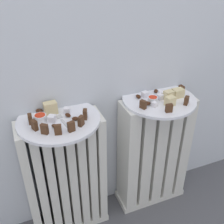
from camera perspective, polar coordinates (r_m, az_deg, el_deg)
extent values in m
cube|color=silver|center=(1.41, -8.67, -21.26)|extent=(0.34, 0.13, 0.03)
cube|color=silver|center=(1.19, -16.96, -14.38)|extent=(0.03, 0.13, 0.54)
cube|color=silver|center=(1.19, -14.89, -13.97)|extent=(0.03, 0.13, 0.54)
cube|color=silver|center=(1.19, -12.84, -13.54)|extent=(0.03, 0.13, 0.54)
cube|color=silver|center=(1.19, -10.79, -13.10)|extent=(0.03, 0.13, 0.54)
cube|color=silver|center=(1.20, -8.77, -12.64)|extent=(0.03, 0.13, 0.54)
cube|color=silver|center=(1.21, -6.77, -12.17)|extent=(0.03, 0.13, 0.54)
cube|color=silver|center=(1.21, -4.81, -11.70)|extent=(0.03, 0.13, 0.54)
cube|color=silver|center=(1.22, -2.87, -11.22)|extent=(0.03, 0.13, 0.54)
cube|color=silver|center=(1.51, 7.86, -16.48)|extent=(0.34, 0.13, 0.03)
cube|color=silver|center=(1.26, 3.31, -9.58)|extent=(0.05, 0.13, 0.54)
cube|color=silver|center=(1.29, 6.10, -8.80)|extent=(0.05, 0.13, 0.54)
cube|color=silver|center=(1.31, 8.76, -8.04)|extent=(0.05, 0.13, 0.54)
cube|color=silver|center=(1.34, 11.30, -7.29)|extent=(0.05, 0.13, 0.54)
cube|color=silver|center=(1.38, 13.72, -6.56)|extent=(0.05, 0.13, 0.54)
cylinder|color=white|center=(1.02, -11.15, -1.65)|extent=(0.31, 0.31, 0.01)
cylinder|color=white|center=(1.16, 9.85, 2.64)|extent=(0.31, 0.31, 0.01)
cube|color=#472B19|center=(1.01, -16.84, -1.42)|extent=(0.02, 0.02, 0.04)
cube|color=#472B19|center=(0.97, -16.02, -2.68)|extent=(0.02, 0.03, 0.04)
cube|color=#472B19|center=(0.94, -14.04, -3.51)|extent=(0.03, 0.03, 0.04)
cube|color=#472B19|center=(0.93, -11.32, -3.67)|extent=(0.03, 0.02, 0.04)
cube|color=#472B19|center=(0.94, -8.58, -3.07)|extent=(0.03, 0.02, 0.04)
cube|color=#472B19|center=(0.96, -6.56, -1.89)|extent=(0.03, 0.03, 0.04)
cube|color=#472B19|center=(1.00, -5.70, -0.48)|extent=(0.02, 0.03, 0.04)
cube|color=beige|center=(1.05, -12.82, 0.82)|extent=(0.05, 0.03, 0.05)
cube|color=white|center=(1.04, -9.47, 0.33)|extent=(0.03, 0.03, 0.02)
cube|color=white|center=(1.00, -12.57, -1.37)|extent=(0.03, 0.03, 0.03)
ellipsoid|color=#3D1E0F|center=(1.07, -15.05, 0.23)|extent=(0.03, 0.03, 0.02)
ellipsoid|color=#3D1E0F|center=(1.00, -7.74, -1.41)|extent=(0.03, 0.02, 0.02)
ellipsoid|color=#3D1E0F|center=(0.97, -11.85, -2.92)|extent=(0.03, 0.03, 0.01)
ellipsoid|color=#3D1E0F|center=(1.02, -9.29, -0.67)|extent=(0.03, 0.03, 0.02)
cylinder|color=white|center=(1.02, -14.86, -1.18)|extent=(0.05, 0.05, 0.02)
cylinder|color=red|center=(1.02, -14.91, -0.89)|extent=(0.04, 0.04, 0.01)
cube|color=#472B19|center=(1.06, 6.58, 1.58)|extent=(0.02, 0.03, 0.03)
cube|color=#472B19|center=(1.06, 11.92, 0.81)|extent=(0.03, 0.02, 0.03)
cube|color=#472B19|center=(1.13, 15.40, 2.34)|extent=(0.03, 0.03, 0.03)
cube|color=#472B19|center=(1.21, 14.40, 4.65)|extent=(0.02, 0.03, 0.03)
cube|color=beige|center=(1.17, 13.69, 3.90)|extent=(0.05, 0.03, 0.04)
cube|color=beige|center=(1.10, 12.14, 2.26)|extent=(0.04, 0.04, 0.04)
cube|color=beige|center=(1.14, 11.82, 3.48)|extent=(0.04, 0.04, 0.04)
cube|color=white|center=(1.09, 8.94, 1.60)|extent=(0.02, 0.02, 0.02)
cube|color=white|center=(1.14, 10.10, 3.14)|extent=(0.03, 0.03, 0.02)
cube|color=white|center=(1.15, 6.97, 3.68)|extent=(0.03, 0.03, 0.02)
cube|color=white|center=(1.17, 10.42, 3.77)|extent=(0.03, 0.03, 0.02)
ellipsoid|color=#3D1E0F|center=(1.20, 9.24, 4.39)|extent=(0.03, 0.03, 0.01)
ellipsoid|color=#3D1E0F|center=(1.09, 7.49, 1.83)|extent=(0.03, 0.03, 0.02)
ellipsoid|color=#3D1E0F|center=(1.14, 5.55, 3.28)|extent=(0.02, 0.03, 0.02)
cylinder|color=white|center=(1.12, 8.56, 2.60)|extent=(0.04, 0.04, 0.02)
cylinder|color=red|center=(1.11, 8.58, 2.87)|extent=(0.03, 0.03, 0.01)
cube|color=#B7B7BC|center=(0.98, -9.79, -2.53)|extent=(0.02, 0.07, 0.00)
cube|color=#B7B7BC|center=(1.03, -11.08, -0.97)|extent=(0.02, 0.03, 0.00)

